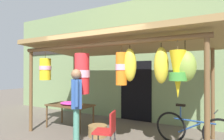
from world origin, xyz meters
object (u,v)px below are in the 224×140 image
at_px(flower_heap_on_table, 70,103).
at_px(wicker_basket_by_table, 98,131).
at_px(customer_foreground, 76,100).
at_px(folding_chair, 108,129).
at_px(parked_bicycle, 194,130).
at_px(display_table, 70,107).

bearing_deg(flower_heap_on_table, wicker_basket_by_table, -5.84).
bearing_deg(customer_foreground, flower_heap_on_table, 138.79).
bearing_deg(flower_heap_on_table, folding_chair, -26.03).
height_order(folding_chair, wicker_basket_by_table, folding_chair).
height_order(wicker_basket_by_table, parked_bicycle, parked_bicycle).
height_order(flower_heap_on_table, parked_bicycle, parked_bicycle).
bearing_deg(folding_chair, customer_foreground, 177.56).
bearing_deg(parked_bicycle, wicker_basket_by_table, -166.69).
bearing_deg(wicker_basket_by_table, parked_bicycle, 13.31).
distance_m(parked_bicycle, customer_foreground, 2.69).
bearing_deg(wicker_basket_by_table, display_table, 170.45).
xyz_separation_m(wicker_basket_by_table, parked_bicycle, (2.21, 0.52, 0.21)).
relative_size(display_table, wicker_basket_by_table, 2.80).
xyz_separation_m(display_table, folding_chair, (1.89, -0.97, -0.11)).
bearing_deg(folding_chair, display_table, 152.79).
bearing_deg(flower_heap_on_table, display_table, 128.62).
distance_m(display_table, customer_foreground, 1.45).
relative_size(wicker_basket_by_table, parked_bicycle, 0.28).
relative_size(display_table, customer_foreground, 0.79).
bearing_deg(display_table, customer_foreground, -41.95).
height_order(folding_chair, parked_bicycle, parked_bicycle).
height_order(display_table, wicker_basket_by_table, display_table).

